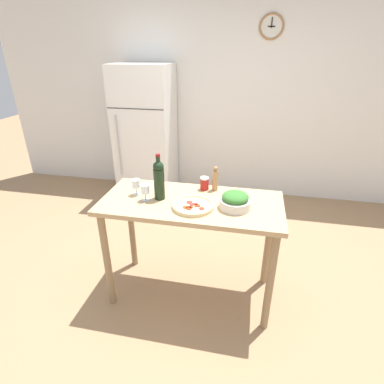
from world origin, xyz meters
TOP-DOWN VIEW (x-y plane):
  - ground_plane at (0.00, 0.00)m, footprint 14.00×14.00m
  - wall_back at (0.00, 2.17)m, footprint 6.40×0.08m
  - refrigerator at (-1.00, 1.81)m, footprint 0.73×0.64m
  - prep_counter at (0.00, 0.00)m, footprint 1.36×0.62m
  - wine_bottle at (-0.24, -0.01)m, footprint 0.08×0.08m
  - wine_glass_near at (-0.34, -0.06)m, footprint 0.06×0.06m
  - wine_glass_far at (-0.44, 0.02)m, footprint 0.06×0.06m
  - pepper_mill at (0.15, 0.23)m, footprint 0.05×0.05m
  - salad_bowl at (0.33, -0.04)m, footprint 0.22×0.22m
  - homemade_pizza at (0.03, -0.10)m, footprint 0.30×0.30m
  - salt_canister at (0.06, 0.22)m, footprint 0.07×0.07m

SIDE VIEW (x-z plane):
  - ground_plane at x=0.00m, z-range 0.00..0.00m
  - prep_counter at x=0.00m, z-range 0.31..1.20m
  - refrigerator at x=-1.00m, z-range 0.00..1.76m
  - homemade_pizza at x=0.03m, z-range 0.89..0.92m
  - salt_canister at x=0.06m, z-range 0.89..0.99m
  - salad_bowl at x=0.33m, z-range 0.89..1.01m
  - wine_glass_near at x=-0.34m, z-range 0.91..1.04m
  - wine_glass_far at x=-0.44m, z-range 0.92..1.04m
  - pepper_mill at x=0.15m, z-range 0.89..1.09m
  - wine_bottle at x=-0.24m, z-range 0.87..1.23m
  - wall_back at x=0.00m, z-range 0.00..2.60m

